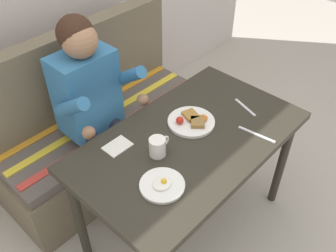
{
  "coord_description": "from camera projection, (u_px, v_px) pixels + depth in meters",
  "views": [
    {
      "loc": [
        -1.07,
        -0.84,
        1.98
      ],
      "look_at": [
        0.0,
        0.15,
        0.72
      ],
      "focal_mm": 39.53,
      "sensor_mm": 36.0,
      "label": 1
    }
  ],
  "objects": [
    {
      "name": "fork",
      "position": [
        245.0,
        107.0,
        2.02
      ],
      "size": [
        0.07,
        0.17,
        0.0
      ],
      "primitive_type": "cube",
      "rotation": [
        0.0,
        0.0,
        -0.31
      ],
      "color": "silver",
      "rests_on": "table"
    },
    {
      "name": "plate_eggs",
      "position": [
        162.0,
        185.0,
        1.6
      ],
      "size": [
        0.2,
        0.2,
        0.04
      ],
      "color": "white",
      "rests_on": "table"
    },
    {
      "name": "couch",
      "position": [
        102.0,
        129.0,
        2.5
      ],
      "size": [
        1.44,
        0.56,
        1.0
      ],
      "color": "brown",
      "rests_on": "ground"
    },
    {
      "name": "ground_plane",
      "position": [
        185.0,
        224.0,
        2.32
      ],
      "size": [
        8.0,
        8.0,
        0.0
      ],
      "primitive_type": "plane",
      "color": "#B3ACA0"
    },
    {
      "name": "person",
      "position": [
        95.0,
        99.0,
        2.07
      ],
      "size": [
        0.45,
        0.61,
        1.21
      ],
      "color": "teal",
      "rests_on": "ground"
    },
    {
      "name": "napkin",
      "position": [
        117.0,
        146.0,
        1.79
      ],
      "size": [
        0.13,
        0.1,
        0.01
      ],
      "primitive_type": "cube",
      "rotation": [
        0.0,
        0.0,
        -0.01
      ],
      "color": "silver",
      "rests_on": "table"
    },
    {
      "name": "plate_breakfast",
      "position": [
        192.0,
        121.0,
        1.92
      ],
      "size": [
        0.25,
        0.25,
        0.05
      ],
      "color": "white",
      "rests_on": "table"
    },
    {
      "name": "table",
      "position": [
        189.0,
        150.0,
        1.89
      ],
      "size": [
        1.2,
        0.7,
        0.73
      ],
      "color": "#2A271E",
      "rests_on": "ground"
    },
    {
      "name": "coffee_mug",
      "position": [
        158.0,
        146.0,
        1.72
      ],
      "size": [
        0.12,
        0.08,
        0.09
      ],
      "color": "white",
      "rests_on": "table"
    },
    {
      "name": "knife",
      "position": [
        257.0,
        134.0,
        1.86
      ],
      "size": [
        0.04,
        0.2,
        0.0
      ],
      "primitive_type": "cube",
      "rotation": [
        0.0,
        0.0,
        0.13
      ],
      "color": "silver",
      "rests_on": "table"
    }
  ]
}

